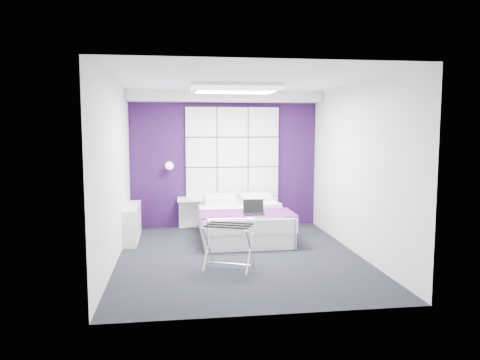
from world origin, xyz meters
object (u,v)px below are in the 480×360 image
object	(u,v)px
nightstand	(190,199)
laptop	(253,211)
wall_lamp	(169,166)
radiator	(132,223)
luggage_rack	(229,247)
bed	(243,222)

from	to	relation	value
nightstand	laptop	distance (m)	1.70
wall_lamp	radiator	bearing A→B (deg)	-130.10
radiator	luggage_rack	xyz separation A→B (m)	(1.46, -1.85, 0.01)
wall_lamp	luggage_rack	xyz separation A→B (m)	(0.82, -2.61, -0.91)
radiator	laptop	distance (m)	2.13
radiator	nightstand	size ratio (longest dim) A/B	2.53
nightstand	luggage_rack	size ratio (longest dim) A/B	0.77
radiator	laptop	size ratio (longest dim) A/B	3.61
radiator	wall_lamp	bearing A→B (deg)	49.90
radiator	luggage_rack	size ratio (longest dim) A/B	1.94
nightstand	luggage_rack	distance (m)	2.62
wall_lamp	radiator	world-z (taller)	wall_lamp
bed	laptop	bearing A→B (deg)	-81.24
bed	nightstand	distance (m)	1.25
nightstand	radiator	bearing A→B (deg)	-144.58
nightstand	bed	bearing A→B (deg)	-42.22
bed	laptop	distance (m)	0.65
laptop	radiator	bearing A→B (deg)	164.16
luggage_rack	laptop	xyz separation A→B (m)	(0.54, 1.18, 0.28)
radiator	nightstand	bearing A→B (deg)	35.42
wall_lamp	bed	bearing A→B (deg)	-33.94
wall_lamp	nightstand	xyz separation A→B (m)	(0.37, -0.04, -0.64)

